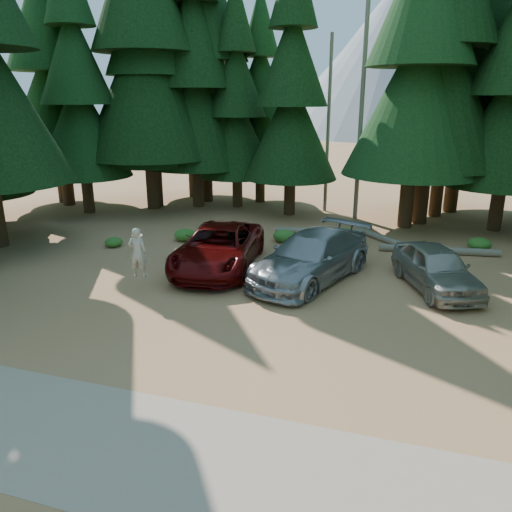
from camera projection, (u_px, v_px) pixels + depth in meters
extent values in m
plane|color=#AA7748|center=(273.00, 321.00, 15.48)|extent=(160.00, 160.00, 0.00)
cube|color=tan|center=(181.00, 458.00, 9.58)|extent=(26.00, 3.50, 0.01)
cylinder|color=#655F50|center=(362.00, 109.00, 26.59)|extent=(0.24, 0.24, 12.00)
cylinder|color=#655F50|center=(328.00, 126.00, 28.83)|extent=(0.20, 0.20, 10.00)
cone|color=gray|center=(403.00, 53.00, 88.41)|extent=(44.00, 44.00, 28.00)
cone|color=gray|center=(362.00, 79.00, 101.00)|extent=(36.00, 36.00, 20.00)
imported|color=#540707|center=(218.00, 248.00, 19.98)|extent=(3.65, 6.54, 1.73)
imported|color=#9A9DA1|center=(311.00, 257.00, 18.70)|extent=(4.37, 6.63, 1.79)
imported|color=#A59E93|center=(436.00, 268.00, 17.83)|extent=(3.59, 5.06, 1.60)
imported|color=beige|center=(138.00, 253.00, 17.54)|extent=(0.73, 0.55, 1.82)
cylinder|color=white|center=(137.00, 235.00, 17.40)|extent=(0.36, 0.36, 0.04)
cylinder|color=#655F50|center=(319.00, 231.00, 25.13)|extent=(4.36, 1.02, 0.31)
cylinder|color=#655F50|center=(383.00, 238.00, 23.90)|extent=(2.78, 2.77, 0.30)
cylinder|color=#655F50|center=(438.00, 250.00, 22.02)|extent=(5.11, 0.95, 0.33)
ellipsoid|color=#29611D|center=(185.00, 235.00, 24.03)|extent=(1.02, 1.02, 0.56)
ellipsoid|color=#29611D|center=(208.00, 228.00, 25.63)|extent=(0.75, 0.75, 0.41)
ellipsoid|color=#29611D|center=(345.00, 234.00, 24.24)|extent=(1.00, 1.00, 0.55)
ellipsoid|color=#29611D|center=(284.00, 236.00, 23.81)|extent=(1.04, 1.04, 0.57)
ellipsoid|color=#29611D|center=(357.00, 240.00, 23.37)|extent=(0.86, 0.86, 0.47)
ellipsoid|color=#29611D|center=(479.00, 244.00, 22.51)|extent=(1.04, 1.04, 0.57)
ellipsoid|color=#29611D|center=(114.00, 242.00, 23.04)|extent=(0.81, 0.81, 0.44)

